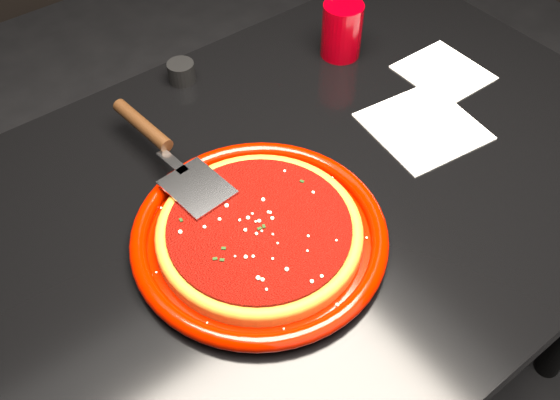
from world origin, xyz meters
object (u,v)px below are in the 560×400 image
Objects in this scene: pizza_server at (169,151)px; cup at (342,30)px; table at (298,310)px; ramekin at (181,72)px; plate at (260,235)px.

pizza_server is 0.42m from cup.
table is at bearing -49.95° from pizza_server.
cup reaches higher than ramekin.
ramekin is (0.11, 0.38, 0.01)m from plate.
plate is (-0.12, -0.05, 0.39)m from table.
table is 24.57× the size of ramekin.
plate is at bearing -86.99° from pizza_server.
cup reaches higher than plate.
ramekin is (0.14, 0.19, -0.03)m from pizza_server.
pizza_server reaches higher than ramekin.
plate is 0.20m from pizza_server.
table is 3.64× the size of pizza_server.
cup reaches higher than table.
table is 3.27× the size of plate.
plate is 3.52× the size of cup.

